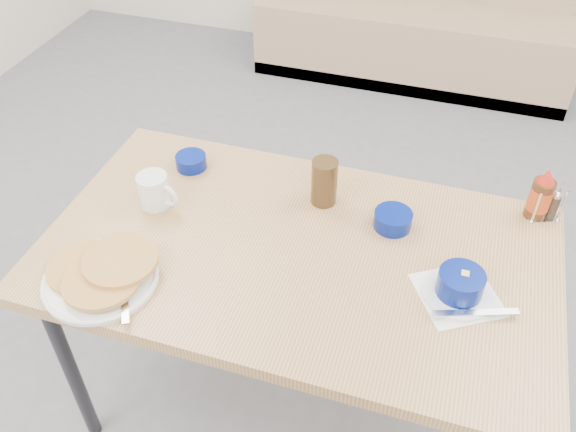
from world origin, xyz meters
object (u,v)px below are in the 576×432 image
(dining_table, at_px, (297,264))
(condiment_caddy, at_px, (546,207))
(pancake_plate, at_px, (101,274))
(syrup_bottle, at_px, (541,196))
(butter_bowl, at_px, (393,220))
(booth_bench, at_px, (417,19))
(amber_tumbler, at_px, (324,182))
(coffee_mug, at_px, (155,190))
(creamer_bowl, at_px, (191,162))
(grits_setting, at_px, (460,287))

(dining_table, height_order, condiment_caddy, condiment_caddy)
(pancake_plate, height_order, syrup_bottle, syrup_bottle)
(dining_table, height_order, butter_bowl, butter_bowl)
(booth_bench, xyz_separation_m, amber_tumbler, (0.02, -2.32, 0.48))
(dining_table, height_order, coffee_mug, coffee_mug)
(butter_bowl, height_order, syrup_bottle, syrup_bottle)
(syrup_bottle, bearing_deg, pancake_plate, -150.44)
(butter_bowl, height_order, condiment_caddy, condiment_caddy)
(butter_bowl, bearing_deg, amber_tumbler, 167.41)
(creamer_bowl, xyz_separation_m, condiment_caddy, (1.07, 0.09, 0.02))
(condiment_caddy, bearing_deg, butter_bowl, -178.99)
(creamer_bowl, xyz_separation_m, butter_bowl, (0.66, -0.08, 0.00))
(booth_bench, xyz_separation_m, syrup_bottle, (0.62, -2.19, 0.48))
(coffee_mug, height_order, amber_tumbler, amber_tumbler)
(pancake_plate, relative_size, condiment_caddy, 2.76)
(dining_table, bearing_deg, coffee_mug, 173.35)
(condiment_caddy, bearing_deg, syrup_bottle, 158.30)
(coffee_mug, bearing_deg, dining_table, -6.65)
(dining_table, xyz_separation_m, syrup_bottle, (0.62, 0.34, 0.13))
(booth_bench, bearing_deg, pancake_plate, -99.10)
(booth_bench, bearing_deg, grits_setting, -80.36)
(condiment_caddy, bearing_deg, dining_table, -173.72)
(amber_tumbler, bearing_deg, syrup_bottle, 11.53)
(dining_table, height_order, syrup_bottle, syrup_bottle)
(grits_setting, height_order, syrup_bottle, syrup_bottle)
(grits_setting, bearing_deg, dining_table, 174.74)
(butter_bowl, bearing_deg, pancake_plate, -147.48)
(booth_bench, relative_size, pancake_plate, 6.34)
(condiment_caddy, bearing_deg, grits_setting, -139.79)
(coffee_mug, relative_size, creamer_bowl, 1.36)
(amber_tumbler, bearing_deg, grits_setting, -31.39)
(booth_bench, xyz_separation_m, grits_setting, (0.44, -2.57, 0.44))
(booth_bench, xyz_separation_m, pancake_plate, (-0.45, -2.80, 0.43))
(booth_bench, height_order, creamer_bowl, booth_bench)
(dining_table, height_order, amber_tumbler, amber_tumbler)
(dining_table, relative_size, creamer_bowl, 14.42)
(grits_setting, bearing_deg, condiment_caddy, 61.91)
(creamer_bowl, distance_m, amber_tumbler, 0.45)
(syrup_bottle, bearing_deg, booth_bench, 105.71)
(dining_table, distance_m, syrup_bottle, 0.72)
(amber_tumbler, height_order, syrup_bottle, syrup_bottle)
(butter_bowl, bearing_deg, condiment_caddy, 22.71)
(booth_bench, distance_m, dining_table, 2.56)
(butter_bowl, bearing_deg, grits_setting, -45.47)
(dining_table, relative_size, coffee_mug, 10.59)
(coffee_mug, relative_size, butter_bowl, 1.22)
(booth_bench, distance_m, pancake_plate, 2.87)
(butter_bowl, relative_size, amber_tumbler, 0.75)
(booth_bench, height_order, dining_table, booth_bench)
(dining_table, relative_size, grits_setting, 4.95)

